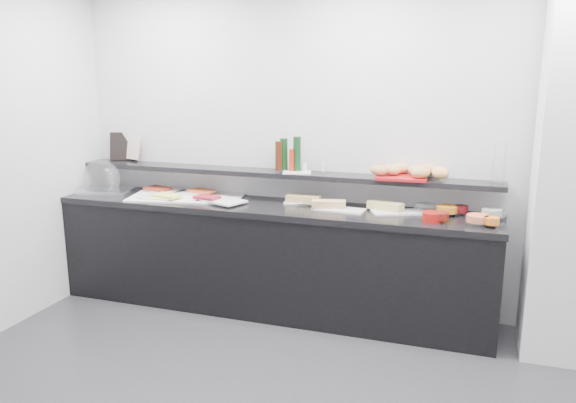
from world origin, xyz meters
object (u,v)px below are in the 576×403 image
(cloche_base, at_px, (107,191))
(sandwich_plate_mid, at_px, (339,210))
(carafe, at_px, (499,164))
(bread_tray, at_px, (401,178))
(framed_print, at_px, (124,146))
(condiment_tray, at_px, (297,172))

(cloche_base, xyz_separation_m, sandwich_plate_mid, (2.11, 0.03, -0.01))
(carafe, bearing_deg, bread_tray, -179.25)
(framed_print, bearing_deg, carafe, -20.16)
(cloche_base, height_order, bread_tray, bread_tray)
(framed_print, xyz_separation_m, bread_tray, (2.58, -0.14, -0.12))
(condiment_tray, distance_m, carafe, 1.54)
(sandwich_plate_mid, distance_m, framed_print, 2.18)
(sandwich_plate_mid, distance_m, condiment_tray, 0.48)
(condiment_tray, height_order, bread_tray, bread_tray)
(sandwich_plate_mid, xyz_separation_m, framed_print, (-2.13, 0.29, 0.37))
(cloche_base, height_order, framed_print, framed_print)
(cloche_base, relative_size, bread_tray, 1.16)
(sandwich_plate_mid, height_order, framed_print, framed_print)
(bread_tray, bearing_deg, condiment_tray, 178.28)
(condiment_tray, bearing_deg, cloche_base, 171.02)
(condiment_tray, relative_size, carafe, 0.75)
(bread_tray, distance_m, carafe, 0.71)
(framed_print, relative_size, condiment_tray, 1.15)
(condiment_tray, xyz_separation_m, bread_tray, (0.84, 0.02, 0.00))
(bread_tray, bearing_deg, cloche_base, -178.72)
(bread_tray, bearing_deg, carafe, -2.06)
(framed_print, bearing_deg, condiment_tray, -22.94)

